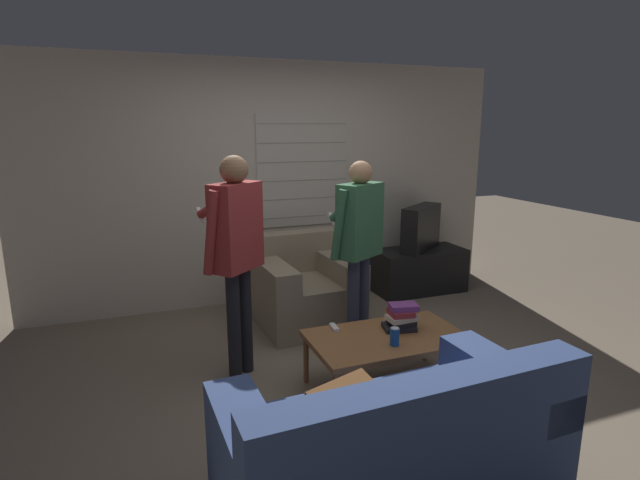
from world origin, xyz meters
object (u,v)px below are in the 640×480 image
object	(u,v)px
spare_remote	(334,327)
soda_can	(395,337)
couch_blue	(393,448)
armchair_beige	(305,289)
person_right_standing	(359,233)
book_stack	(401,317)
coffee_table	(387,340)
tv	(421,228)
person_left_standing	(235,240)

from	to	relation	value
spare_remote	soda_can	bearing A→B (deg)	-50.27
couch_blue	armchair_beige	world-z (taller)	armchair_beige
person_right_standing	spare_remote	world-z (taller)	person_right_standing
book_stack	coffee_table	bearing A→B (deg)	-154.52
tv	coffee_table	bearing A→B (deg)	16.93
coffee_table	person_left_standing	size ratio (longest dim) A/B	0.66
armchair_beige	book_stack	world-z (taller)	armchair_beige
tv	book_stack	world-z (taller)	tv
person_left_standing	book_stack	distance (m)	1.35
tv	book_stack	size ratio (longest dim) A/B	2.44
couch_blue	person_right_standing	size ratio (longest dim) A/B	1.07
armchair_beige	person_left_standing	xyz separation A→B (m)	(-0.81, -0.81, 0.73)
tv	person_right_standing	bearing A→B (deg)	4.80
coffee_table	person_left_standing	world-z (taller)	person_left_standing
couch_blue	spare_remote	xyz separation A→B (m)	(0.20, 1.27, 0.11)
person_right_standing	soda_can	xyz separation A→B (m)	(-0.13, -0.88, -0.54)
armchair_beige	person_right_standing	world-z (taller)	person_right_standing
armchair_beige	book_stack	xyz separation A→B (m)	(0.29, -1.33, 0.17)
person_right_standing	book_stack	bearing A→B (deg)	-115.71
couch_blue	soda_can	world-z (taller)	couch_blue
coffee_table	person_left_standing	xyz separation A→B (m)	(-0.95, 0.60, 0.69)
armchair_beige	soda_can	size ratio (longest dim) A/B	7.51
soda_can	spare_remote	size ratio (longest dim) A/B	0.95
person_left_standing	spare_remote	world-z (taller)	person_left_standing
person_right_standing	soda_can	bearing A→B (deg)	-128.45
soda_can	armchair_beige	bearing A→B (deg)	94.18
armchair_beige	soda_can	distance (m)	1.57
tv	soda_can	bearing A→B (deg)	18.59
spare_remote	book_stack	bearing A→B (deg)	-16.22
coffee_table	person_right_standing	xyz separation A→B (m)	(0.10, 0.73, 0.64)
tv	person_left_standing	bearing A→B (deg)	-7.84
book_stack	soda_can	size ratio (longest dim) A/B	2.17
person_left_standing	person_right_standing	size ratio (longest dim) A/B	1.05
armchair_beige	tv	size ratio (longest dim) A/B	1.42
soda_can	spare_remote	xyz separation A→B (m)	(-0.28, 0.40, -0.05)
coffee_table	person_left_standing	bearing A→B (deg)	147.98
tv	soda_can	distance (m)	2.47
person_left_standing	coffee_table	bearing A→B (deg)	-72.89
coffee_table	book_stack	xyz separation A→B (m)	(0.15, 0.07, 0.13)
couch_blue	person_right_standing	distance (m)	1.98
book_stack	spare_remote	world-z (taller)	book_stack
coffee_table	tv	distance (m)	2.35
book_stack	spare_remote	size ratio (longest dim) A/B	2.05
soda_can	couch_blue	bearing A→B (deg)	-119.25
couch_blue	soda_can	distance (m)	1.01
tv	spare_remote	xyz separation A→B (m)	(-1.72, -1.59, -0.33)
soda_can	person_left_standing	bearing A→B (deg)	141.01
tv	spare_remote	world-z (taller)	tv
person_right_standing	spare_remote	distance (m)	0.86
person_right_standing	soda_can	size ratio (longest dim) A/B	12.77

